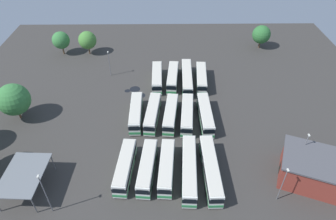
{
  "coord_description": "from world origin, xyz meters",
  "views": [
    {
      "loc": [
        53.13,
        -1.15,
        46.25
      ],
      "look_at": [
        -1.93,
        -0.48,
        1.59
      ],
      "focal_mm": 31.86,
      "sensor_mm": 36.0,
      "label": 1
    }
  ],
  "objects_px": {
    "bus_row1_slot4": "(205,114)",
    "lamp_post_far_corner": "(283,184)",
    "lamp_post_by_building": "(45,193)",
    "lamp_post_near_entrance": "(303,149)",
    "bus_row0_slot3": "(187,78)",
    "maintenance_shelter": "(23,175)",
    "depot_building": "(315,170)",
    "tree_south_edge": "(261,34)",
    "bus_row0_slot2": "(173,77)",
    "tree_east_edge": "(61,40)",
    "bus_row2_slot4": "(210,169)",
    "lamp_post_mid_lot": "(109,62)",
    "bus_row1_slot3": "(187,115)",
    "tree_north_edge": "(87,40)",
    "bus_row1_slot1": "(153,113)",
    "bus_row1_slot0": "(136,113)",
    "bus_row2_slot2": "(167,167)",
    "tree_northeast": "(14,100)",
    "bus_row2_slot1": "(147,167)",
    "bus_row0_slot1": "(157,78)",
    "bus_row2_slot3": "(189,169)",
    "bus_row1_slot2": "(171,114)",
    "bus_row0_slot4": "(201,78)",
    "bus_row2_slot0": "(125,167)"
  },
  "relations": [
    {
      "from": "bus_row0_slot3",
      "to": "maintenance_shelter",
      "type": "bearing_deg",
      "value": -42.08
    },
    {
      "from": "bus_row1_slot3",
      "to": "depot_building",
      "type": "bearing_deg",
      "value": 52.43
    },
    {
      "from": "lamp_post_mid_lot",
      "to": "tree_northeast",
      "type": "bearing_deg",
      "value": -45.42
    },
    {
      "from": "tree_northeast",
      "to": "bus_row2_slot3",
      "type": "bearing_deg",
      "value": 65.68
    },
    {
      "from": "bus_row2_slot4",
      "to": "lamp_post_mid_lot",
      "type": "height_order",
      "value": "lamp_post_mid_lot"
    },
    {
      "from": "bus_row0_slot2",
      "to": "depot_building",
      "type": "height_order",
      "value": "depot_building"
    },
    {
      "from": "bus_row0_slot2",
      "to": "tree_east_edge",
      "type": "distance_m",
      "value": 38.63
    },
    {
      "from": "bus_row2_slot2",
      "to": "tree_east_edge",
      "type": "relative_size",
      "value": 1.66
    },
    {
      "from": "maintenance_shelter",
      "to": "bus_row0_slot2",
      "type": "bearing_deg",
      "value": 141.86
    },
    {
      "from": "bus_row2_slot1",
      "to": "bus_row2_slot2",
      "type": "xyz_separation_m",
      "value": [
        0.0,
        3.68,
        -0.0
      ]
    },
    {
      "from": "bus_row0_slot2",
      "to": "bus_row1_slot1",
      "type": "height_order",
      "value": "same"
    },
    {
      "from": "bus_row0_slot1",
      "to": "bus_row0_slot3",
      "type": "xyz_separation_m",
      "value": [
        0.12,
        8.14,
        0.0
      ]
    },
    {
      "from": "bus_row0_slot2",
      "to": "bus_row1_slot0",
      "type": "relative_size",
      "value": 0.99
    },
    {
      "from": "bus_row1_slot4",
      "to": "lamp_post_far_corner",
      "type": "distance_m",
      "value": 24.27
    },
    {
      "from": "bus_row0_slot3",
      "to": "maintenance_shelter",
      "type": "relative_size",
      "value": 1.45
    },
    {
      "from": "tree_north_edge",
      "to": "bus_row1_slot1",
      "type": "bearing_deg",
      "value": 32.95
    },
    {
      "from": "tree_north_edge",
      "to": "lamp_post_by_building",
      "type": "bearing_deg",
      "value": 4.48
    },
    {
      "from": "depot_building",
      "to": "tree_east_edge",
      "type": "height_order",
      "value": "tree_east_edge"
    },
    {
      "from": "depot_building",
      "to": "tree_south_edge",
      "type": "relative_size",
      "value": 1.97
    },
    {
      "from": "bus_row0_slot2",
      "to": "tree_northeast",
      "type": "bearing_deg",
      "value": -68.47
    },
    {
      "from": "tree_northeast",
      "to": "tree_east_edge",
      "type": "bearing_deg",
      "value": 176.16
    },
    {
      "from": "bus_row0_slot4",
      "to": "lamp_post_mid_lot",
      "type": "xyz_separation_m",
      "value": [
        -4.67,
        -25.45,
        2.28
      ]
    },
    {
      "from": "bus_row1_slot0",
      "to": "bus_row2_slot2",
      "type": "relative_size",
      "value": 1.0
    },
    {
      "from": "bus_row2_slot4",
      "to": "bus_row1_slot1",
      "type": "bearing_deg",
      "value": -145.5
    },
    {
      "from": "bus_row0_slot3",
      "to": "tree_northeast",
      "type": "bearing_deg",
      "value": -70.68
    },
    {
      "from": "tree_south_edge",
      "to": "tree_northeast",
      "type": "height_order",
      "value": "tree_northeast"
    },
    {
      "from": "bus_row1_slot2",
      "to": "lamp_post_mid_lot",
      "type": "height_order",
      "value": "lamp_post_mid_lot"
    },
    {
      "from": "depot_building",
      "to": "maintenance_shelter",
      "type": "relative_size",
      "value": 1.42
    },
    {
      "from": "bus_row0_slot2",
      "to": "bus_row2_slot1",
      "type": "xyz_separation_m",
      "value": [
        31.64,
        -5.63,
        0.0
      ]
    },
    {
      "from": "bus_row1_slot0",
      "to": "bus_row2_slot2",
      "type": "distance_m",
      "value": 17.92
    },
    {
      "from": "bus_row0_slot4",
      "to": "depot_building",
      "type": "xyz_separation_m",
      "value": [
        32.95,
        17.72,
        0.94
      ]
    },
    {
      "from": "bus_row1_slot2",
      "to": "tree_south_edge",
      "type": "distance_m",
      "value": 47.29
    },
    {
      "from": "bus_row0_slot1",
      "to": "bus_row1_slot4",
      "type": "distance_m",
      "value": 19.55
    },
    {
      "from": "bus_row0_slot2",
      "to": "bus_row2_slot1",
      "type": "height_order",
      "value": "same"
    },
    {
      "from": "bus_row2_slot2",
      "to": "lamp_post_by_building",
      "type": "bearing_deg",
      "value": -68.3
    },
    {
      "from": "bus_row0_slot3",
      "to": "tree_east_edge",
      "type": "relative_size",
      "value": 2.05
    },
    {
      "from": "bus_row2_slot2",
      "to": "tree_north_edge",
      "type": "height_order",
      "value": "tree_north_edge"
    },
    {
      "from": "bus_row2_slot4",
      "to": "tree_east_edge",
      "type": "xyz_separation_m",
      "value": [
        -49.3,
        -40.87,
        2.82
      ]
    },
    {
      "from": "bus_row2_slot0",
      "to": "tree_east_edge",
      "type": "xyz_separation_m",
      "value": [
        -48.62,
        -24.6,
        2.82
      ]
    },
    {
      "from": "bus_row1_slot0",
      "to": "depot_building",
      "type": "relative_size",
      "value": 0.82
    },
    {
      "from": "bus_row1_slot4",
      "to": "lamp_post_far_corner",
      "type": "bearing_deg",
      "value": 26.18
    },
    {
      "from": "lamp_post_by_building",
      "to": "lamp_post_near_entrance",
      "type": "distance_m",
      "value": 47.2
    },
    {
      "from": "tree_east_edge",
      "to": "bus_row0_slot4",
      "type": "bearing_deg",
      "value": 67.35
    },
    {
      "from": "bus_row0_slot3",
      "to": "lamp_post_far_corner",
      "type": "distance_m",
      "value": 39.99
    },
    {
      "from": "tree_northeast",
      "to": "bus_row2_slot4",
      "type": "bearing_deg",
      "value": 67.67
    },
    {
      "from": "bus_row1_slot2",
      "to": "tree_east_edge",
      "type": "bearing_deg",
      "value": -134.44
    },
    {
      "from": "bus_row2_slot3",
      "to": "maintenance_shelter",
      "type": "relative_size",
      "value": 1.45
    },
    {
      "from": "lamp_post_far_corner",
      "to": "tree_south_edge",
      "type": "height_order",
      "value": "lamp_post_far_corner"
    },
    {
      "from": "depot_building",
      "to": "lamp_post_by_building",
      "type": "relative_size",
      "value": 1.56
    },
    {
      "from": "depot_building",
      "to": "tree_south_edge",
      "type": "xyz_separation_m",
      "value": [
        -54.08,
        3.62,
        1.82
      ]
    }
  ]
}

